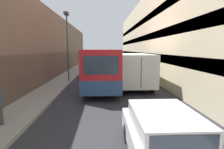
% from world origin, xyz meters
% --- Properties ---
extents(ground_plane, '(150.00, 150.00, 0.00)m').
position_xyz_m(ground_plane, '(0.00, 15.00, 0.00)').
color(ground_plane, '#2B2B30').
extents(sidewalk_left, '(2.06, 60.00, 0.16)m').
position_xyz_m(sidewalk_left, '(-4.69, 15.00, 0.08)').
color(sidewalk_left, gray).
rests_on(sidewalk_left, ground_plane).
extents(building_left_shopfront, '(2.40, 60.00, 7.01)m').
position_xyz_m(building_left_shopfront, '(-6.82, 15.00, 3.18)').
color(building_left_shopfront, brown).
rests_on(building_left_shopfront, ground_plane).
extents(building_right_apartment, '(2.40, 60.00, 9.48)m').
position_xyz_m(building_right_apartment, '(5.39, 15.00, 4.71)').
color(building_right_apartment, beige).
rests_on(building_right_apartment, ground_plane).
extents(car_hatchback, '(1.85, 4.26, 1.48)m').
position_xyz_m(car_hatchback, '(1.02, 5.13, 0.74)').
color(car_hatchback, silver).
rests_on(car_hatchback, ground_plane).
extents(bus, '(2.50, 11.04, 3.10)m').
position_xyz_m(bus, '(-0.76, 16.19, 1.64)').
color(bus, red).
rests_on(bus, ground_plane).
extents(box_truck, '(2.49, 7.72, 2.74)m').
position_xyz_m(box_truck, '(1.86, 15.88, 1.54)').
color(box_truck, silver).
rests_on(box_truck, ground_plane).
extents(panel_van, '(1.81, 4.26, 1.81)m').
position_xyz_m(panel_van, '(-2.19, 26.13, 1.02)').
color(panel_van, navy).
rests_on(panel_van, ground_plane).
extents(street_lamp, '(0.36, 0.80, 6.24)m').
position_xyz_m(street_lamp, '(-3.90, 17.20, 4.54)').
color(street_lamp, '#38383D').
rests_on(street_lamp, sidewalk_left).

